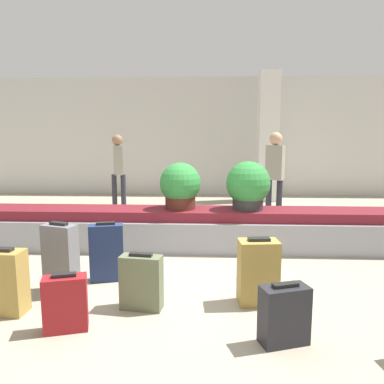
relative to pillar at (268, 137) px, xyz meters
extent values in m
plane|color=#9E937F|center=(-1.71, -5.50, -1.60)|extent=(18.00, 18.00, 0.00)
cube|color=beige|center=(-1.71, 0.91, 0.00)|extent=(18.00, 0.06, 3.20)
cube|color=gray|center=(-1.71, -4.16, -1.38)|extent=(6.60, 0.77, 0.44)
cube|color=maroon|center=(-1.71, -4.16, -1.09)|extent=(6.34, 0.61, 0.14)
cube|color=silver|center=(0.00, 0.00, 0.00)|extent=(0.48, 0.48, 3.20)
cube|color=navy|center=(-2.63, -5.45, -1.27)|extent=(0.40, 0.25, 0.65)
cube|color=black|center=(-2.63, -5.45, -0.93)|extent=(0.22, 0.10, 0.03)
cube|color=#232328|center=(-0.86, -6.69, -1.36)|extent=(0.42, 0.30, 0.47)
cube|color=black|center=(-0.86, -6.69, -1.11)|extent=(0.22, 0.13, 0.03)
cube|color=slate|center=(-3.02, -5.81, -1.23)|extent=(0.39, 0.28, 0.73)
cube|color=black|center=(-3.02, -5.81, -0.85)|extent=(0.21, 0.12, 0.03)
cube|color=#5B6647|center=(-2.10, -6.14, -1.34)|extent=(0.42, 0.22, 0.52)
cube|color=black|center=(-2.10, -6.14, -1.06)|extent=(0.22, 0.09, 0.03)
cube|color=#A3843D|center=(-0.98, -5.98, -1.28)|extent=(0.41, 0.28, 0.64)
cube|color=black|center=(-0.98, -5.98, -0.95)|extent=(0.22, 0.11, 0.03)
cube|color=#A3843D|center=(-3.36, -6.29, -1.30)|extent=(0.40, 0.24, 0.60)
cube|color=black|center=(-3.36, -6.29, -0.98)|extent=(0.22, 0.09, 0.03)
cube|color=maroon|center=(-2.68, -6.57, -1.36)|extent=(0.39, 0.27, 0.48)
cube|color=black|center=(-2.68, -6.57, -1.11)|extent=(0.21, 0.11, 0.03)
cylinder|color=#4C2319|center=(-1.88, -4.13, -0.91)|extent=(0.44, 0.44, 0.21)
sphere|color=#2D7F38|center=(-1.88, -4.13, -0.64)|extent=(0.60, 0.60, 0.60)
cylinder|color=#2D2D2D|center=(-0.90, -4.15, -0.91)|extent=(0.44, 0.44, 0.21)
sphere|color=#2D7F38|center=(-0.90, -4.15, -0.63)|extent=(0.64, 0.64, 0.64)
cylinder|color=#282833|center=(-3.55, -1.45, -1.20)|extent=(0.11, 0.11, 0.80)
cylinder|color=#282833|center=(-3.35, -1.45, -1.20)|extent=(0.11, 0.11, 0.80)
cube|color=gray|center=(-3.45, -1.45, -0.49)|extent=(0.27, 0.36, 0.63)
sphere|color=#936B4C|center=(-3.45, -1.45, -0.06)|extent=(0.23, 0.23, 0.23)
cylinder|color=#282833|center=(-0.33, -2.44, -1.19)|extent=(0.11, 0.11, 0.82)
cylinder|color=#282833|center=(-0.13, -2.44, -1.19)|extent=(0.11, 0.11, 0.82)
cube|color=gray|center=(-0.23, -2.44, -0.46)|extent=(0.37, 0.31, 0.65)
sphere|color=tan|center=(-0.23, -2.44, -0.02)|extent=(0.24, 0.24, 0.24)
camera|label=1|loc=(-1.47, -9.51, 0.05)|focal=35.00mm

